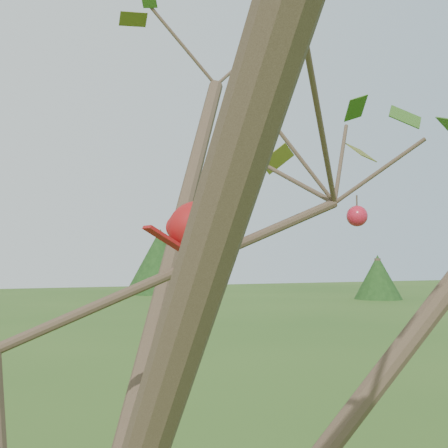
# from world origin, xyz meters

# --- Properties ---
(crabapple_tree) EXTENTS (2.35, 2.05, 2.95)m
(crabapple_tree) POSITION_xyz_m (0.03, -0.02, 2.12)
(crabapple_tree) COLOR #3A2B1F
(crabapple_tree) RESTS_ON ground
(cardinal) EXTENTS (0.20, 0.12, 0.14)m
(cardinal) POSITION_xyz_m (0.29, 0.07, 2.15)
(cardinal) COLOR #A8190E
(cardinal) RESTS_ON ground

